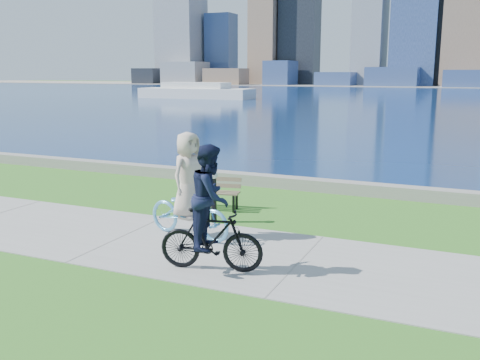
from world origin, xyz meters
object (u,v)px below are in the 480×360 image
object	(u,v)px
cyclist_woman	(189,199)
bollard_lamp	(214,193)
park_bench	(210,190)
cyclist_man	(211,219)

from	to	relation	value
cyclist_woman	bollard_lamp	bearing A→B (deg)	13.65
park_bench	cyclist_man	world-z (taller)	cyclist_man
bollard_lamp	cyclist_man	bearing A→B (deg)	-64.31
park_bench	bollard_lamp	xyz separation A→B (m)	(0.66, -1.11, 0.21)
cyclist_woman	cyclist_man	xyz separation A→B (m)	(1.33, -1.58, 0.11)
cyclist_woman	cyclist_man	bearing A→B (deg)	-128.93
bollard_lamp	cyclist_man	size ratio (longest dim) A/B	0.54
cyclist_woman	park_bench	bearing A→B (deg)	27.69
bollard_lamp	cyclist_woman	size ratio (longest dim) A/B	0.54
park_bench	bollard_lamp	size ratio (longest dim) A/B	1.34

